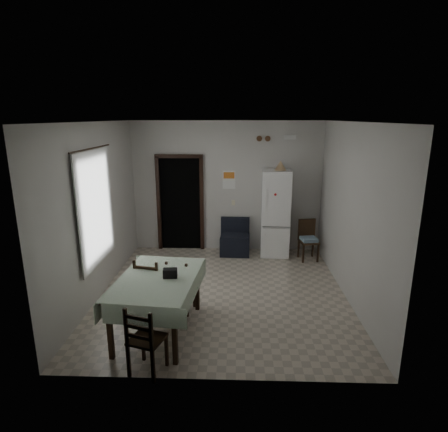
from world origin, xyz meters
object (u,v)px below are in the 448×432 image
object	(u,v)px
dining_chair_far_right	(181,285)
dining_chair_near_head	(147,338)
navy_seat	(235,237)
fridge	(275,213)
corner_chair	(309,241)
dining_table	(159,305)
dining_chair_far_left	(152,287)

from	to	relation	value
dining_chair_far_right	dining_chair_near_head	distance (m)	1.49
dining_chair_near_head	navy_seat	bearing A→B (deg)	-86.55
fridge	dining_chair_far_right	xyz separation A→B (m)	(-1.71, -2.58, -0.51)
navy_seat	corner_chair	distance (m)	1.60
navy_seat	corner_chair	size ratio (longest dim) A/B	0.90
dining_table	dining_chair_far_right	xyz separation A→B (m)	(0.23, 0.61, 0.02)
fridge	navy_seat	xyz separation A→B (m)	(-0.87, 0.00, -0.55)
dining_chair_far_left	dining_chair_far_right	xyz separation A→B (m)	(0.42, 0.15, -0.04)
fridge	dining_table	distance (m)	3.76
dining_table	corner_chair	bearing A→B (deg)	53.02
dining_chair_far_left	dining_chair_near_head	size ratio (longest dim) A/B	1.07
fridge	dining_chair_far_right	bearing A→B (deg)	-119.97
corner_chair	dining_chair_far_right	world-z (taller)	dining_chair_far_right
dining_table	dining_chair_far_left	distance (m)	0.50
dining_chair_near_head	corner_chair	bearing A→B (deg)	-107.13
navy_seat	dining_chair_far_right	world-z (taller)	dining_chair_far_right
corner_chair	dining_chair_near_head	xyz separation A→B (m)	(-2.58, -3.74, 0.01)
dining_chair_far_left	navy_seat	bearing A→B (deg)	-102.91
navy_seat	dining_chair_far_left	size ratio (longest dim) A/B	0.82
corner_chair	dining_chair_far_right	xyz separation A→B (m)	(-2.40, -2.26, 0.00)
fridge	dining_chair_near_head	bearing A→B (deg)	-111.51
dining_table	dining_chair_far_left	size ratio (longest dim) A/B	1.67
navy_seat	dining_chair_far_left	world-z (taller)	dining_chair_far_left
corner_chair	dining_table	world-z (taller)	corner_chair
fridge	dining_chair_far_left	xyz separation A→B (m)	(-2.13, -2.73, -0.47)
corner_chair	dining_chair_far_left	world-z (taller)	dining_chair_far_left
navy_seat	dining_chair_near_head	distance (m)	4.18
corner_chair	dining_chair_far_left	bearing A→B (deg)	-148.31
fridge	corner_chair	xyz separation A→B (m)	(0.69, -0.32, -0.51)
dining_table	dining_chair_far_left	world-z (taller)	dining_chair_far_left
navy_seat	dining_table	xyz separation A→B (m)	(-1.06, -3.18, 0.02)
dining_chair_far_left	dining_chair_near_head	bearing A→B (deg)	111.86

